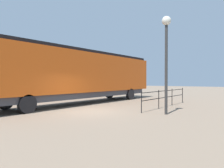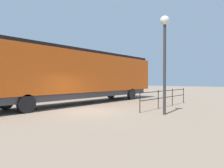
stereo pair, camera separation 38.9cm
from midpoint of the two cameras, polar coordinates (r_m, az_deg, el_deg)
ground_plane at (r=13.34m, az=-6.97°, el=-7.29°), size 120.00×120.00×0.00m
locomotive at (r=18.14m, az=-7.88°, el=2.57°), size 2.92×17.49×4.33m
lamp_post at (r=12.45m, az=13.45°, el=10.23°), size 0.51×0.51×5.51m
platform_fence at (r=15.82m, az=13.52°, el=-2.99°), size 0.05×7.22×1.27m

